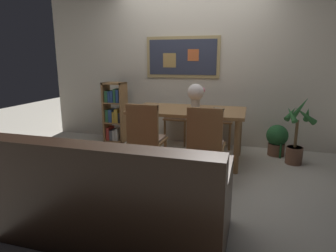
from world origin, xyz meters
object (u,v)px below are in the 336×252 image
Objects in this scene: leather_couch at (113,199)px; dining_chair_far_right at (221,113)px; flower_vase at (196,94)px; tv_remote at (218,109)px; bookshelf at (115,113)px; potted_ivy at (277,139)px; dining_chair_near_left at (146,134)px; dining_chair_near_right at (206,140)px; dining_chair_far_left at (179,111)px; potted_palm at (296,137)px; dining_table at (188,116)px.

dining_chair_far_right is at bearing 78.79° from leather_couch.
flower_vase reaches higher than tv_remote.
potted_ivy is (2.64, -0.02, -0.25)m from bookshelf.
dining_chair_near_left is at bearing 98.00° from leather_couch.
tv_remote is at bearing 87.89° from dining_chair_near_right.
potted_ivy is 1.41× the size of flower_vase.
dining_chair_far_left is 0.89× the size of bookshelf.
leather_couch is 11.13× the size of tv_remote.
dining_chair_far_right is 0.89× the size of bookshelf.
bookshelf is (-1.06, 1.33, -0.04)m from dining_chair_near_left.
potted_palm is 2.66× the size of flower_vase.
dining_chair_near_right is 0.51× the size of leather_couch.
bookshelf is 2.08× the size of potted_ivy.
dining_chair_far_left is 2.79m from leather_couch.
dining_chair_far_right is 1.25m from potted_palm.
flower_vase reaches higher than dining_chair_near_right.
tv_remote is at bearing -151.67° from potted_ivy.
dining_table is 0.88m from dining_chair_far_left.
dining_table is at bearing -114.90° from dining_chair_far_right.
flower_vase is (0.27, 2.04, 0.62)m from leather_couch.
dining_chair_far_right is (0.72, 1.60, 0.00)m from dining_chair_near_left.
dining_chair_near_right is 1.62m from potted_ivy.
potted_ivy is 0.40m from potted_palm.
flower_vase reaches higher than dining_chair_far_right.
leather_couch reaches higher than potted_ivy.
leather_couch is 3.65× the size of potted_ivy.
dining_chair_far_right reaches higher than leather_couch.
dining_table is 1.69× the size of potted_palm.
potted_ivy is 1.41m from flower_vase.
dining_chair_far_left is at bearing 169.78° from potted_ivy.
dining_chair_near_left is 1.16m from tv_remote.
dining_chair_near_right is at bearing 64.42° from leather_couch.
dining_table is 1.51m from bookshelf.
dining_table is 1.72× the size of dining_chair_near_left.
dining_table is 0.91m from dining_chair_far_right.
dining_table is at bearing -21.48° from bookshelf.
potted_ivy is (0.86, -0.30, -0.29)m from dining_chair_far_right.
dining_chair_far_left is 1.07m from tv_remote.
dining_chair_far_left reaches higher than tv_remote.
dining_chair_near_left is 1.59m from dining_chair_far_left.
dining_chair_far_right is (-0.00, 1.63, 0.00)m from dining_chair_near_right.
dining_chair_far_left is 0.72m from dining_chair_far_right.
dining_chair_far_left is (0.00, 1.59, 0.00)m from dining_chair_near_left.
potted_palm is (2.86, -0.34, -0.12)m from bookshelf.
leather_couch is at bearing -126.77° from potted_palm.
bookshelf is at bearing 173.27° from potted_palm.
dining_table is 4.49× the size of flower_vase.
dining_chair_far_right is 0.90m from flower_vase.
tv_remote is (-1.04, -0.13, 0.36)m from potted_palm.
potted_ivy is at bearing -0.51° from bookshelf.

